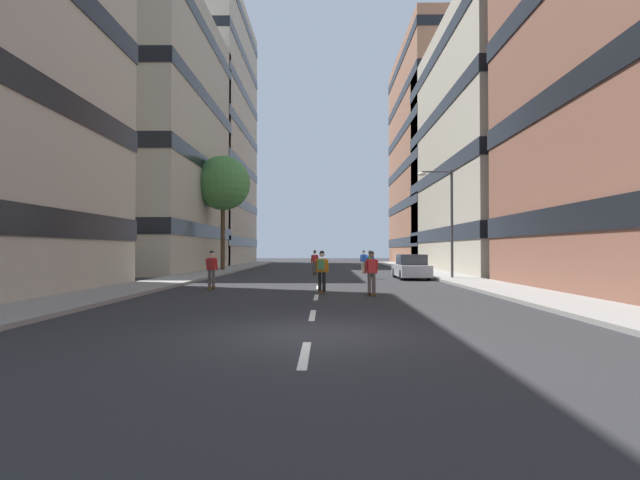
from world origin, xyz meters
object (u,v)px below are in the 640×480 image
(street_tree_near, at_px, (223,183))
(skater_5, at_px, (370,262))
(skater_3, at_px, (372,271))
(parked_car_near, at_px, (411,268))
(skater_0, at_px, (364,260))
(skater_4, at_px, (315,261))
(skater_1, at_px, (322,269))
(skater_2, at_px, (211,267))
(streetlamp_right, at_px, (446,211))

(street_tree_near, height_order, skater_5, street_tree_near)
(street_tree_near, relative_size, skater_5, 5.38)
(skater_3, bearing_deg, parked_car_near, 72.17)
(street_tree_near, relative_size, skater_0, 5.38)
(parked_car_near, relative_size, skater_0, 2.47)
(parked_car_near, xyz_separation_m, skater_5, (-2.55, 0.00, 0.32))
(skater_4, xyz_separation_m, skater_5, (3.54, -5.15, 0.03))
(street_tree_near, bearing_deg, skater_4, -33.51)
(skater_1, distance_m, skater_3, 2.15)
(skater_0, height_order, skater_3, same)
(parked_car_near, xyz_separation_m, skater_2, (-10.55, -7.91, 0.32))
(skater_3, distance_m, skater_5, 10.86)
(skater_3, relative_size, skater_5, 1.00)
(street_tree_near, relative_size, skater_4, 5.38)
(parked_car_near, relative_size, skater_4, 2.47)
(parked_car_near, xyz_separation_m, skater_1, (-5.46, -9.99, 0.32))
(skater_2, height_order, skater_3, same)
(parked_car_near, relative_size, skater_1, 2.47)
(skater_2, bearing_deg, skater_5, 44.69)
(skater_1, bearing_deg, street_tree_near, 112.64)
(parked_car_near, bearing_deg, skater_3, -107.83)
(skater_0, distance_m, skater_4, 4.32)
(parked_car_near, bearing_deg, skater_0, 107.85)
(skater_1, relative_size, skater_5, 1.00)
(skater_2, bearing_deg, skater_1, -22.29)
(skater_3, bearing_deg, skater_4, 99.30)
(skater_4, height_order, skater_5, same)
(streetlamp_right, xyz_separation_m, skater_3, (-5.45, -10.01, -3.15))
(skater_0, distance_m, skater_1, 17.59)
(skater_3, height_order, skater_5, same)
(skater_2, bearing_deg, skater_0, 61.71)
(parked_car_near, height_order, skater_2, skater_2)
(street_tree_near, distance_m, skater_4, 11.39)
(skater_5, bearing_deg, skater_1, -106.23)
(skater_2, bearing_deg, street_tree_near, 100.54)
(skater_1, bearing_deg, skater_4, 92.38)
(street_tree_near, bearing_deg, skater_0, -14.71)
(skater_4, relative_size, skater_5, 1.00)
(streetlamp_right, xyz_separation_m, skater_4, (-8.06, 5.96, -3.15))
(street_tree_near, xyz_separation_m, skater_4, (7.86, -5.20, -6.40))
(skater_4, bearing_deg, skater_2, -108.84)
(streetlamp_right, bearing_deg, skater_0, 118.04)
(streetlamp_right, distance_m, skater_1, 12.22)
(street_tree_near, height_order, skater_4, street_tree_near)
(parked_car_near, distance_m, skater_2, 13.19)
(skater_0, xyz_separation_m, skater_3, (-1.12, -18.13, 0.00))
(skater_2, height_order, skater_5, same)
(streetlamp_right, bearing_deg, skater_1, -128.94)
(skater_3, bearing_deg, skater_1, 157.51)
(skater_1, height_order, skater_3, same)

